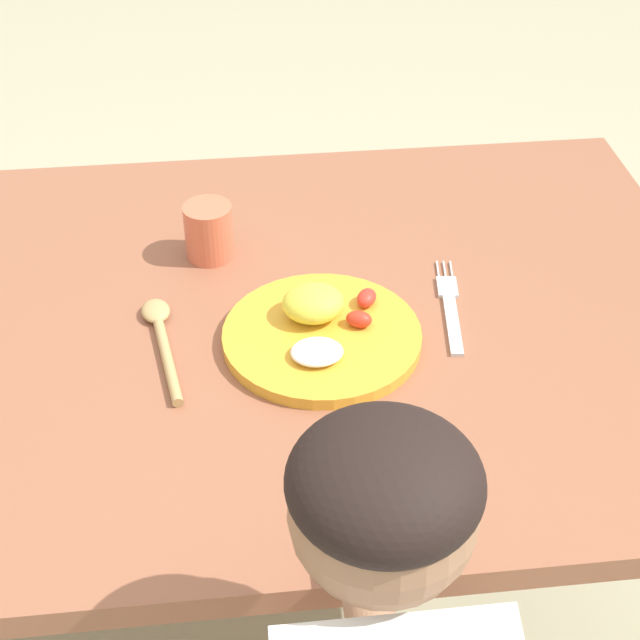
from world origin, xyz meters
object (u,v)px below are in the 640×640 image
fork (450,308)px  spoon (161,335)px  drinking_cup (209,231)px  plate (321,331)px

fork → spoon: (-0.41, -0.02, 0.01)m
spoon → drinking_cup: bearing=-29.4°
plate → drinking_cup: size_ratio=3.14×
fork → plate: bearing=110.9°
plate → drinking_cup: bearing=123.3°
plate → spoon: 0.22m
spoon → drinking_cup: 0.21m
fork → drinking_cup: drinking_cup is taller
plate → drinking_cup: 0.27m
fork → spoon: 0.41m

